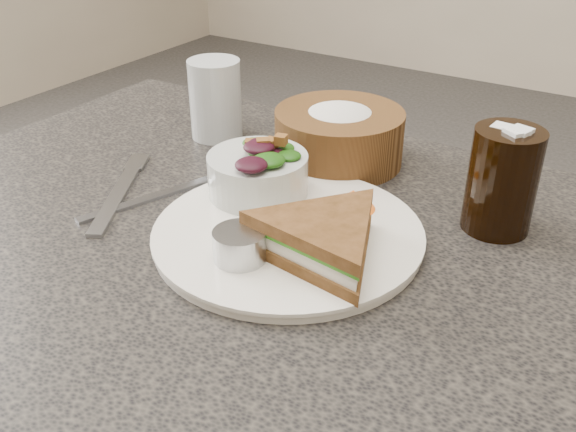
% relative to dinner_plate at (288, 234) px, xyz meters
% --- Properties ---
extents(dinner_plate, '(0.30, 0.30, 0.01)m').
position_rel_dinner_plate_xyz_m(dinner_plate, '(0.00, 0.00, 0.00)').
color(dinner_plate, silver).
rests_on(dinner_plate, dining_table).
extents(sandwich, '(0.20, 0.20, 0.05)m').
position_rel_dinner_plate_xyz_m(sandwich, '(0.06, -0.03, 0.03)').
color(sandwich, brown).
rests_on(sandwich, dinner_plate).
extents(salad_bowl, '(0.16, 0.16, 0.07)m').
position_rel_dinner_plate_xyz_m(salad_bowl, '(-0.08, 0.05, 0.04)').
color(salad_bowl, '#B7BDBA').
rests_on(salad_bowl, dinner_plate).
extents(dressing_ramekin, '(0.07, 0.07, 0.03)m').
position_rel_dinner_plate_xyz_m(dressing_ramekin, '(-0.01, -0.08, 0.02)').
color(dressing_ramekin, '#A8ABAE').
rests_on(dressing_ramekin, dinner_plate).
extents(orange_wedge, '(0.08, 0.08, 0.02)m').
position_rel_dinner_plate_xyz_m(orange_wedge, '(0.04, 0.08, 0.02)').
color(orange_wedge, orange).
rests_on(orange_wedge, dinner_plate).
extents(fork, '(0.11, 0.18, 0.01)m').
position_rel_dinner_plate_xyz_m(fork, '(-0.23, -0.03, -0.00)').
color(fork, '#9EA2AA').
rests_on(fork, dining_table).
extents(knife, '(0.09, 0.20, 0.00)m').
position_rel_dinner_plate_xyz_m(knife, '(-0.19, -0.00, -0.00)').
color(knife, gray).
rests_on(knife, dining_table).
extents(bread_basket, '(0.22, 0.22, 0.10)m').
position_rel_dinner_plate_xyz_m(bread_basket, '(-0.05, 0.21, 0.04)').
color(bread_basket, brown).
rests_on(bread_basket, dining_table).
extents(cola_glass, '(0.09, 0.09, 0.13)m').
position_rel_dinner_plate_xyz_m(cola_glass, '(0.19, 0.15, 0.06)').
color(cola_glass, black).
rests_on(cola_glass, dining_table).
extents(water_glass, '(0.08, 0.08, 0.12)m').
position_rel_dinner_plate_xyz_m(water_glass, '(-0.25, 0.19, 0.05)').
color(water_glass, '#B6BDC1').
rests_on(water_glass, dining_table).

